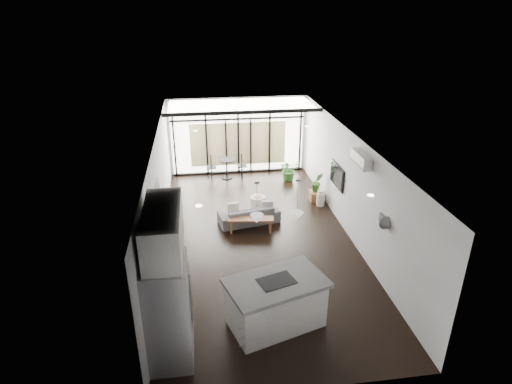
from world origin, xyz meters
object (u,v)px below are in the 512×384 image
object	(u,v)px
pouf	(258,202)
tv	(337,176)
fridge	(168,312)
sofa	(249,212)
island	(276,303)
console_bench	(251,225)
milk_can	(321,198)

from	to	relation	value
pouf	tv	size ratio (longest dim) A/B	0.42
fridge	sofa	size ratio (longest dim) A/B	1.15
island	console_bench	distance (m)	3.79
sofa	console_bench	distance (m)	0.57
sofa	console_bench	xyz separation A→B (m)	(-0.02, -0.55, -0.14)
fridge	milk_can	distance (m)	7.23
milk_can	fridge	bearing A→B (deg)	-127.64
console_bench	pouf	distance (m)	1.50
tv	pouf	bearing A→B (deg)	158.52
pouf	fridge	bearing A→B (deg)	-112.61
sofa	tv	distance (m)	2.75
island	pouf	xyz separation A→B (m)	(0.40, 5.23, -0.33)
island	fridge	xyz separation A→B (m)	(-2.02, -0.58, 0.49)
console_bench	fridge	bearing A→B (deg)	-107.78
island	tv	xyz separation A→B (m)	(2.58, 4.37, 0.78)
milk_can	tv	xyz separation A→B (m)	(0.21, -0.75, 1.04)
fridge	tv	bearing A→B (deg)	47.09
island	pouf	distance (m)	5.25
island	sofa	distance (m)	4.33
console_bench	milk_can	world-z (taller)	milk_can
sofa	island	bearing A→B (deg)	78.73
fridge	console_bench	xyz separation A→B (m)	(2.01, 4.36, -0.80)
console_bench	tv	world-z (taller)	tv
island	fridge	size ratio (longest dim) A/B	0.93
island	fridge	world-z (taller)	fridge
fridge	pouf	size ratio (longest dim) A/B	4.33
pouf	milk_can	distance (m)	1.98
pouf	island	bearing A→B (deg)	-94.38
tv	island	bearing A→B (deg)	-120.60
fridge	pouf	world-z (taller)	fridge
pouf	sofa	bearing A→B (deg)	-113.64
console_bench	tv	size ratio (longest dim) A/B	1.16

